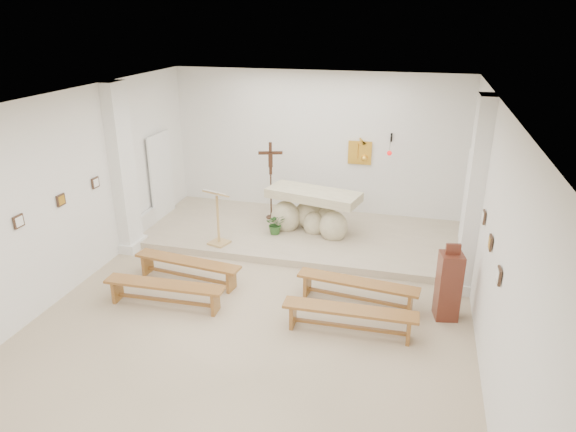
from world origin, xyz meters
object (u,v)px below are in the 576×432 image
(donation_pedestal, at_px, (448,286))
(bench_right_front, at_px, (357,287))
(altar, at_px, (312,214))
(crucifix_stand, at_px, (271,175))
(bench_left_second, at_px, (165,289))
(bench_left_front, at_px, (188,265))
(bench_right_second, at_px, (350,315))
(lectern, at_px, (217,217))

(donation_pedestal, relative_size, bench_right_front, 0.63)
(altar, distance_m, crucifix_stand, 1.39)
(bench_left_second, bearing_deg, bench_left_front, 88.18)
(bench_left_second, bearing_deg, donation_pedestal, 8.68)
(donation_pedestal, distance_m, bench_left_second, 4.72)
(altar, bearing_deg, donation_pedestal, -30.08)
(bench_right_second, bearing_deg, bench_left_second, 178.76)
(bench_right_second, bearing_deg, crucifix_stand, 120.13)
(bench_right_front, bearing_deg, bench_left_second, -157.49)
(donation_pedestal, relative_size, bench_right_second, 0.63)
(crucifix_stand, distance_m, bench_left_second, 4.19)
(crucifix_stand, height_order, bench_left_second, crucifix_stand)
(bench_right_front, xyz_separation_m, bench_left_second, (-3.16, -0.91, 0.00))
(bench_left_front, bearing_deg, donation_pedestal, 6.26)
(altar, height_order, bench_left_second, altar)
(bench_left_front, bearing_deg, bench_right_front, 6.87)
(altar, height_order, bench_right_second, altar)
(altar, xyz_separation_m, lectern, (-1.76, -1.19, 0.21))
(bench_right_front, bearing_deg, donation_pedestal, 4.58)
(altar, bearing_deg, lectern, -132.97)
(lectern, height_order, donation_pedestal, lectern)
(crucifix_stand, height_order, donation_pedestal, crucifix_stand)
(altar, relative_size, donation_pedestal, 1.62)
(bench_left_second, bearing_deg, lectern, 87.02)
(donation_pedestal, distance_m, bench_left_front, 4.64)
(bench_left_front, relative_size, bench_left_second, 1.01)
(crucifix_stand, relative_size, donation_pedestal, 1.38)
(altar, relative_size, bench_left_front, 1.02)
(donation_pedestal, relative_size, bench_left_second, 0.63)
(bench_right_front, bearing_deg, crucifix_stand, 134.68)
(crucifix_stand, height_order, bench_left_front, crucifix_stand)
(crucifix_stand, distance_m, bench_right_front, 4.07)
(bench_left_front, bearing_deg, bench_left_second, -83.13)
(lectern, bearing_deg, donation_pedestal, -0.62)
(altar, distance_m, donation_pedestal, 3.87)
(altar, height_order, bench_right_front, altar)
(bench_right_front, bearing_deg, bench_left_front, -173.51)
(crucifix_stand, xyz_separation_m, bench_right_front, (2.46, -3.13, -0.88))
(bench_right_front, xyz_separation_m, bench_right_second, (0.00, -0.91, 0.00))
(bench_left_front, distance_m, bench_right_front, 3.16)
(altar, height_order, donation_pedestal, donation_pedestal)
(crucifix_stand, xyz_separation_m, bench_left_front, (-0.70, -3.13, -0.88))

